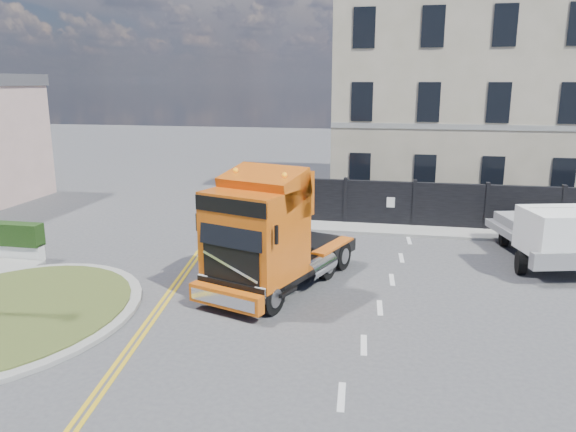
# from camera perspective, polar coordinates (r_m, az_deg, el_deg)

# --- Properties ---
(ground) EXTENTS (120.00, 120.00, 0.00)m
(ground) POSITION_cam_1_polar(r_m,az_deg,el_deg) (16.98, -0.73, -8.04)
(ground) COLOR #424244
(ground) RESTS_ON ground
(traffic_island) EXTENTS (6.80, 6.80, 0.17)m
(traffic_island) POSITION_cam_1_polar(r_m,az_deg,el_deg) (17.30, -26.65, -8.85)
(traffic_island) COLOR gray
(traffic_island) RESTS_ON ground
(hoarding_fence) EXTENTS (18.80, 0.25, 2.00)m
(hoarding_fence) POSITION_cam_1_polar(r_m,az_deg,el_deg) (25.20, 18.49, 0.83)
(hoarding_fence) COLOR black
(hoarding_fence) RESTS_ON ground
(georgian_building) EXTENTS (12.30, 10.30, 12.80)m
(georgian_building) POSITION_cam_1_polar(r_m,az_deg,el_deg) (32.05, 16.56, 12.17)
(georgian_building) COLOR beige
(georgian_building) RESTS_ON ground
(pavement_far) EXTENTS (20.00, 1.60, 0.12)m
(pavement_far) POSITION_cam_1_polar(r_m,az_deg,el_deg) (24.48, 17.28, -1.71)
(pavement_far) COLOR gray
(pavement_far) RESTS_ON ground
(truck) EXTENTS (4.22, 6.59, 3.70)m
(truck) POSITION_cam_1_polar(r_m,az_deg,el_deg) (16.71, -2.17, -2.40)
(truck) COLOR black
(truck) RESTS_ON ground
(flatbed_pickup) EXTENTS (3.39, 5.73, 2.21)m
(flatbed_pickup) POSITION_cam_1_polar(r_m,az_deg,el_deg) (20.81, 25.30, -1.84)
(flatbed_pickup) COLOR gray
(flatbed_pickup) RESTS_ON ground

